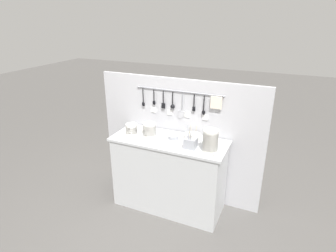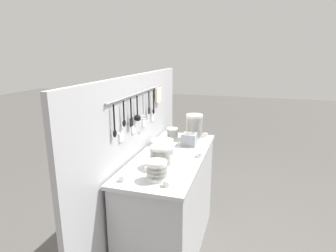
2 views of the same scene
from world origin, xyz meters
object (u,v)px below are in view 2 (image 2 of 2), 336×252
Objects in this scene: cutlery_caddy at (189,139)px; cup_front_left at (167,183)px; cup_back_left at (199,155)px; cup_edge_far at (122,178)px; cup_mid_row at (205,135)px; bowl_stack_short_front at (172,133)px; plate_stack at (162,142)px; cup_centre at (148,169)px; steel_mixing_bowl at (167,151)px; bowl_stack_tall_left at (194,127)px; bowl_stack_back_corner at (157,170)px; bowl_stack_wide_centre at (160,156)px.

cup_front_left is (-0.89, -0.04, -0.04)m from cutlery_caddy.
cup_back_left and cup_edge_far have the same top height.
cup_front_left is at bearing 176.90° from cup_mid_row.
cup_back_left is at bearing -141.87° from bowl_stack_short_front.
plate_stack is 0.87m from cup_front_left.
cup_mid_row is 1.05m from cup_centre.
plate_stack is 4.44× the size of cup_mid_row.
cutlery_caddy reaches higher than cup_front_left.
bowl_stack_tall_left is at bearing -16.27° from steel_mixing_bowl.
cup_centre is (0.19, 0.21, 0.00)m from cup_front_left.
cup_centre is 1.00× the size of cup_edge_far.
cup_back_left is at bearing -21.13° from bowl_stack_back_corner.
cutlery_caddy is at bearing -27.96° from steel_mixing_bowl.
cutlery_caddy is (0.81, -0.06, -0.01)m from bowl_stack_back_corner.
bowl_stack_tall_left reaches higher than bowl_stack_wide_centre.
bowl_stack_short_front is 2.27× the size of cup_back_left.
cutlery_caddy reaches higher than cup_edge_far.
steel_mixing_bowl reaches higher than cup_centre.
cup_centre is at bearing 47.96° from cup_front_left.
cup_back_left is 0.52m from cup_centre.
bowl_stack_tall_left is 0.17m from cup_mid_row.
cup_mid_row is (0.14, -0.33, -0.03)m from bowl_stack_short_front.
bowl_stack_tall_left is 5.27× the size of cup_edge_far.
bowl_stack_back_corner is 0.25m from cup_edge_far.
cup_edge_far is at bearing 178.14° from plate_stack.
bowl_stack_short_front is 0.51× the size of plate_stack.
cutlery_caddy is (0.07, -0.25, 0.03)m from plate_stack.
cup_front_left is at bearing -177.98° from bowl_stack_tall_left.
cutlery_caddy is at bearing -13.34° from cup_centre.
bowl_stack_tall_left is 1.19× the size of plate_stack.
bowl_stack_wide_centre is (-0.76, -0.12, 0.03)m from bowl_stack_short_front.
cup_back_left is 1.00× the size of cup_centre.
bowl_stack_tall_left reaches higher than cup_centre.
plate_stack is 0.23m from steel_mixing_bowl.
cutlery_caddy is (-0.23, 0.00, -0.07)m from bowl_stack_tall_left.
bowl_stack_back_corner reaches higher than cup_front_left.
cup_centre is (-0.43, 0.02, -0.00)m from steel_mixing_bowl.
cup_back_left is at bearing -176.15° from cup_mid_row.
cup_mid_row is at bearing -67.38° from bowl_stack_short_front.
cup_edge_far is at bearing 145.13° from cup_back_left.
bowl_stack_back_corner is at bearing 158.87° from cup_back_left.
bowl_stack_wide_centre reaches higher than bowl_stack_short_front.
plate_stack reaches higher than cup_back_left.
bowl_stack_short_front is 2.27× the size of cup_front_left.
cutlery_caddy is 0.34m from cup_mid_row.
cup_back_left is (-0.22, -0.40, -0.01)m from plate_stack.
plate_stack reaches higher than cup_front_left.
bowl_stack_wide_centre is 0.59m from cutlery_caddy.
bowl_stack_short_front reaches higher than cup_back_left.
cup_front_left is 1.00× the size of cup_edge_far.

